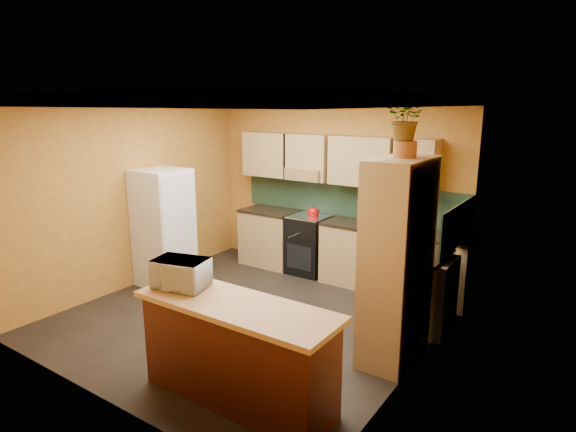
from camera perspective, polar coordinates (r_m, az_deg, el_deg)
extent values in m
plane|color=black|center=(6.18, -4.50, -11.79)|extent=(4.20, 4.20, 0.00)
cube|color=white|center=(5.60, -5.01, 14.10)|extent=(4.20, 4.20, 0.04)
cube|color=gold|center=(7.46, 5.42, 3.47)|extent=(4.20, 0.04, 2.70)
cube|color=gold|center=(4.37, -22.29, -4.58)|extent=(4.20, 0.04, 2.70)
cube|color=gold|center=(7.22, -17.85, 2.56)|extent=(0.04, 4.20, 2.70)
cube|color=gold|center=(4.75, 15.44, -2.66)|extent=(0.04, 4.20, 2.70)
cube|color=#213D2D|center=(7.37, 7.06, 1.99)|extent=(3.70, 0.02, 0.53)
cube|color=#213D2D|center=(6.10, 19.53, -1.06)|extent=(0.02, 1.40, 0.53)
cube|color=tan|center=(7.20, 5.55, 6.73)|extent=(3.10, 0.34, 0.70)
cylinder|color=white|center=(6.08, -1.34, 13.70)|extent=(0.26, 0.26, 0.06)
cube|color=tan|center=(7.25, 6.73, -4.28)|extent=(3.65, 0.60, 0.88)
cube|color=black|center=(7.12, 6.83, -0.74)|extent=(3.65, 0.62, 0.04)
cube|color=black|center=(7.54, 2.51, -3.39)|extent=(0.58, 0.58, 0.91)
cube|color=silver|center=(6.81, 12.64, -1.34)|extent=(0.48, 0.40, 0.03)
cube|color=tan|center=(5.95, 15.04, -8.63)|extent=(0.60, 0.80, 0.88)
cube|color=black|center=(5.80, 15.31, -4.40)|extent=(0.62, 0.80, 0.04)
cube|color=white|center=(7.20, -14.53, -1.35)|extent=(0.68, 0.66, 1.70)
cube|color=tan|center=(4.99, 12.81, -5.34)|extent=(0.48, 0.90, 2.10)
cylinder|color=#A55928|center=(4.81, 13.72, 7.71)|extent=(0.22, 0.22, 0.16)
imported|color=tan|center=(4.79, 13.92, 11.21)|extent=(0.42, 0.38, 0.43)
cube|color=#451F10|center=(4.46, -6.01, -16.03)|extent=(1.80, 0.55, 0.88)
cube|color=tan|center=(4.25, -6.17, -10.55)|extent=(1.90, 0.65, 0.05)
imported|color=white|center=(4.62, -12.61, -6.64)|extent=(0.56, 0.45, 0.27)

